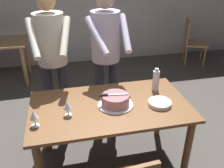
{
  "coord_description": "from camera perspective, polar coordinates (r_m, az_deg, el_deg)",
  "views": [
    {
      "loc": [
        -0.4,
        -1.9,
        2.0
      ],
      "look_at": [
        0.05,
        0.14,
        0.9
      ],
      "focal_mm": 38.73,
      "sensor_mm": 36.0,
      "label": 1
    }
  ],
  "objects": [
    {
      "name": "main_dining_table",
      "position": [
        2.37,
        -0.44,
        -7.3
      ],
      "size": [
        1.51,
        0.85,
        0.75
      ],
      "color": "brown",
      "rests_on": "ground_plane"
    },
    {
      "name": "plate_stack",
      "position": [
        2.34,
        11.2,
        -4.45
      ],
      "size": [
        0.22,
        0.22,
        0.04
      ],
      "color": "white",
      "rests_on": "main_dining_table"
    },
    {
      "name": "cake_on_platter",
      "position": [
        2.28,
        0.82,
        -3.91
      ],
      "size": [
        0.34,
        0.34,
        0.11
      ],
      "color": "silver",
      "rests_on": "main_dining_table"
    },
    {
      "name": "ground_plane",
      "position": [
        2.79,
        -0.39,
        -18.04
      ],
      "size": [
        14.0,
        14.0,
        0.0
      ],
      "primitive_type": "plane",
      "color": "#4C4742"
    },
    {
      "name": "background_chair_1",
      "position": [
        5.28,
        18.41,
        9.77
      ],
      "size": [
        0.57,
        0.57,
        0.9
      ],
      "color": "tan",
      "rests_on": "ground_plane"
    },
    {
      "name": "water_bottle",
      "position": [
        2.55,
        10.3,
        0.84
      ],
      "size": [
        0.07,
        0.07,
        0.25
      ],
      "color": "silver",
      "rests_on": "main_dining_table"
    },
    {
      "name": "person_standing_beside",
      "position": [
        2.73,
        -13.99,
        7.17
      ],
      "size": [
        0.47,
        0.55,
        1.72
      ],
      "color": "#2D2D38",
      "rests_on": "ground_plane"
    },
    {
      "name": "cake_knife",
      "position": [
        2.24,
        -1.0,
        -2.6
      ],
      "size": [
        0.27,
        0.05,
        0.02
      ],
      "color": "silver",
      "rests_on": "cake_on_platter"
    },
    {
      "name": "wine_glass_far",
      "position": [
        2.09,
        -17.98,
        -7.11
      ],
      "size": [
        0.08,
        0.08,
        0.14
      ],
      "color": "silver",
      "rests_on": "main_dining_table"
    },
    {
      "name": "wine_glass_near",
      "position": [
        2.15,
        -10.48,
        -5.02
      ],
      "size": [
        0.08,
        0.08,
        0.14
      ],
      "color": "silver",
      "rests_on": "main_dining_table"
    },
    {
      "name": "person_cutting_cake",
      "position": [
        2.74,
        -1.45,
        8.1
      ],
      "size": [
        0.46,
        0.57,
        1.72
      ],
      "color": "#2D2D38",
      "rests_on": "ground_plane"
    }
  ]
}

